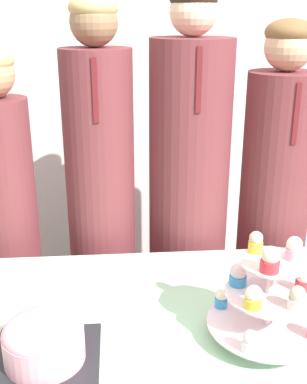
{
  "coord_description": "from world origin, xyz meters",
  "views": [
    {
      "loc": [
        -0.16,
        -0.79,
        1.54
      ],
      "look_at": [
        -0.07,
        0.42,
        1.09
      ],
      "focal_mm": 45.0,
      "sensor_mm": 36.0,
      "label": 1
    }
  ],
  "objects_px": {
    "student_1": "(102,218)",
    "student_2": "(188,215)",
    "cupcake_stand": "(270,294)",
    "round_cake": "(44,341)",
    "student_0": "(9,237)",
    "student_3": "(272,221)"
  },
  "relations": [
    {
      "from": "round_cake",
      "to": "cupcake_stand",
      "type": "xyz_separation_m",
      "value": [
        0.58,
        0.05,
        0.07
      ]
    },
    {
      "from": "student_0",
      "to": "student_3",
      "type": "xyz_separation_m",
      "value": [
        1.07,
        0.0,
        0.03
      ]
    },
    {
      "from": "student_0",
      "to": "student_3",
      "type": "height_order",
      "value": "student_3"
    },
    {
      "from": "cupcake_stand",
      "to": "student_3",
      "type": "xyz_separation_m",
      "value": [
        0.25,
        0.73,
        -0.13
      ]
    },
    {
      "from": "round_cake",
      "to": "student_0",
      "type": "xyz_separation_m",
      "value": [
        -0.25,
        0.78,
        -0.08
      ]
    },
    {
      "from": "cupcake_stand",
      "to": "student_1",
      "type": "xyz_separation_m",
      "value": [
        -0.45,
        0.73,
        -0.08
      ]
    },
    {
      "from": "cupcake_stand",
      "to": "student_2",
      "type": "relative_size",
      "value": 0.19
    },
    {
      "from": "cupcake_stand",
      "to": "student_3",
      "type": "height_order",
      "value": "student_3"
    },
    {
      "from": "student_1",
      "to": "student_2",
      "type": "height_order",
      "value": "student_2"
    },
    {
      "from": "student_0",
      "to": "student_1",
      "type": "relative_size",
      "value": 0.89
    },
    {
      "from": "cupcake_stand",
      "to": "student_1",
      "type": "relative_size",
      "value": 0.2
    },
    {
      "from": "cupcake_stand",
      "to": "student_0",
      "type": "height_order",
      "value": "student_0"
    },
    {
      "from": "cupcake_stand",
      "to": "student_0",
      "type": "bearing_deg",
      "value": 138.56
    },
    {
      "from": "student_1",
      "to": "student_3",
      "type": "xyz_separation_m",
      "value": [
        0.7,
        0.0,
        -0.04
      ]
    },
    {
      "from": "student_1",
      "to": "student_2",
      "type": "bearing_deg",
      "value": 0.0
    },
    {
      "from": "student_0",
      "to": "student_1",
      "type": "height_order",
      "value": "student_1"
    },
    {
      "from": "student_2",
      "to": "student_0",
      "type": "bearing_deg",
      "value": -180.0
    },
    {
      "from": "student_3",
      "to": "cupcake_stand",
      "type": "bearing_deg",
      "value": -108.76
    },
    {
      "from": "round_cake",
      "to": "student_0",
      "type": "distance_m",
      "value": 0.82
    },
    {
      "from": "cupcake_stand",
      "to": "student_0",
      "type": "relative_size",
      "value": 0.22
    },
    {
      "from": "cupcake_stand",
      "to": "student_3",
      "type": "relative_size",
      "value": 0.21
    },
    {
      "from": "round_cake",
      "to": "student_3",
      "type": "xyz_separation_m",
      "value": [
        0.83,
        0.78,
        -0.05
      ]
    }
  ]
}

